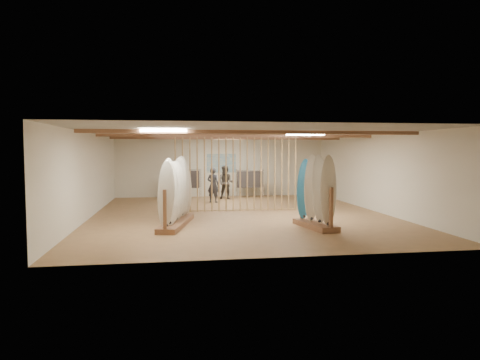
{
  "coord_description": "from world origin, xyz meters",
  "views": [
    {
      "loc": [
        -2.21,
        -14.51,
        2.23
      ],
      "look_at": [
        0.0,
        0.0,
        1.2
      ],
      "focal_mm": 32.0,
      "sensor_mm": 36.0,
      "label": 1
    }
  ],
  "objects": [
    {
      "name": "ceiling",
      "position": [
        0.0,
        0.0,
        2.8
      ],
      "size": [
        12.0,
        12.0,
        0.0
      ],
      "primitive_type": "plane",
      "rotation": [
        3.14,
        0.0,
        0.0
      ],
      "color": "gray",
      "rests_on": "ground"
    },
    {
      "name": "wall_front",
      "position": [
        0.0,
        -6.0,
        1.4
      ],
      "size": [
        12.0,
        0.0,
        12.0
      ],
      "primitive_type": "plane",
      "rotation": [
        -1.57,
        0.0,
        0.0
      ],
      "color": "silver",
      "rests_on": "ground"
    },
    {
      "name": "clothing_rack_a",
      "position": [
        -1.7,
        5.2,
        0.9
      ],
      "size": [
        1.26,
        0.58,
        1.38
      ],
      "rotation": [
        0.0,
        0.0,
        -0.23
      ],
      "color": "silver",
      "rests_on": "floor"
    },
    {
      "name": "wall_right",
      "position": [
        5.0,
        0.0,
        1.4
      ],
      "size": [
        0.0,
        12.0,
        12.0
      ],
      "primitive_type": "plane",
      "rotation": [
        1.57,
        0.0,
        -1.57
      ],
      "color": "silver",
      "rests_on": "ground"
    },
    {
      "name": "shopper_b",
      "position": [
        0.05,
        4.63,
        0.86
      ],
      "size": [
        1.03,
        0.94,
        1.73
      ],
      "primitive_type": "imported",
      "rotation": [
        0.0,
        0.0,
        -0.42
      ],
      "color": "#312C26",
      "rests_on": "floor"
    },
    {
      "name": "rack_right",
      "position": [
        1.76,
        -2.83,
        0.7
      ],
      "size": [
        0.89,
        1.85,
        2.06
      ],
      "rotation": [
        0.0,
        0.0,
        0.19
      ],
      "color": "brown",
      "rests_on": "floor"
    },
    {
      "name": "light_panels",
      "position": [
        0.0,
        0.0,
        2.74
      ],
      "size": [
        1.2,
        0.35,
        0.06
      ],
      "primitive_type": "cube",
      "color": "white",
      "rests_on": "ground"
    },
    {
      "name": "ceiling_slats",
      "position": [
        0.0,
        0.0,
        2.72
      ],
      "size": [
        9.5,
        6.12,
        0.1
      ],
      "primitive_type": "cube",
      "color": "brown",
      "rests_on": "ground"
    },
    {
      "name": "bamboo_partition",
      "position": [
        0.0,
        0.8,
        1.4
      ],
      "size": [
        4.45,
        0.05,
        2.78
      ],
      "color": "tan",
      "rests_on": "ground"
    },
    {
      "name": "wall_left",
      "position": [
        -5.0,
        0.0,
        1.4
      ],
      "size": [
        0.0,
        12.0,
        12.0
      ],
      "primitive_type": "plane",
      "rotation": [
        1.57,
        0.0,
        1.57
      ],
      "color": "silver",
      "rests_on": "ground"
    },
    {
      "name": "shopper_a",
      "position": [
        -0.61,
        3.56,
        0.85
      ],
      "size": [
        0.74,
        0.68,
        1.69
      ],
      "primitive_type": "imported",
      "rotation": [
        0.0,
        0.0,
        2.6
      ],
      "color": "#2B2C33",
      "rests_on": "floor"
    },
    {
      "name": "floor",
      "position": [
        0.0,
        0.0,
        0.0
      ],
      "size": [
        12.0,
        12.0,
        0.0
      ],
      "primitive_type": "plane",
      "color": "#9F754D",
      "rests_on": "ground"
    },
    {
      "name": "poster",
      "position": [
        0.0,
        5.98,
        1.6
      ],
      "size": [
        1.4,
        0.03,
        0.9
      ],
      "primitive_type": "cube",
      "color": "teal",
      "rests_on": "ground"
    },
    {
      "name": "clothing_rack_b",
      "position": [
        1.24,
        5.08,
        0.87
      ],
      "size": [
        1.25,
        0.35,
        1.34
      ],
      "rotation": [
        0.0,
        0.0,
        -0.03
      ],
      "color": "silver",
      "rests_on": "floor"
    },
    {
      "name": "wall_back",
      "position": [
        0.0,
        6.0,
        1.4
      ],
      "size": [
        12.0,
        0.0,
        12.0
      ],
      "primitive_type": "plane",
      "rotation": [
        1.57,
        0.0,
        0.0
      ],
      "color": "silver",
      "rests_on": "ground"
    },
    {
      "name": "rack_left",
      "position": [
        -2.19,
        -1.88,
        0.68
      ],
      "size": [
        1.16,
        2.89,
        1.99
      ],
      "rotation": [
        0.0,
        0.0,
        -0.22
      ],
      "color": "brown",
      "rests_on": "floor"
    }
  ]
}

